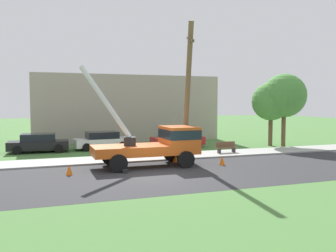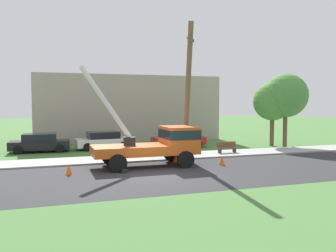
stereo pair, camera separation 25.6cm
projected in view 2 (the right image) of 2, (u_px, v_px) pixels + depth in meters
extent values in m
plane|color=#477538|center=(115.00, 148.00, 30.27)|extent=(120.00, 120.00, 0.00)
cube|color=#2B2B2D|center=(157.00, 175.00, 18.93)|extent=(80.00, 8.30, 0.01)
cube|color=#9E9E99|center=(132.00, 158.00, 24.20)|extent=(80.00, 2.86, 0.10)
cube|color=#C65119|center=(129.00, 150.00, 20.98)|extent=(4.31, 2.42, 0.55)
cube|color=#C65119|center=(179.00, 139.00, 21.95)|extent=(1.91, 2.41, 1.60)
cube|color=#19232D|center=(179.00, 134.00, 21.93)|extent=(1.93, 2.43, 0.56)
cylinder|color=black|center=(130.00, 141.00, 20.95)|extent=(0.70, 0.70, 0.50)
cylinder|color=silver|center=(105.00, 102.00, 20.99)|extent=(2.89, 1.64, 4.26)
cube|color=black|center=(125.00, 171.00, 19.48)|extent=(0.30, 0.30, 0.20)
cube|color=black|center=(115.00, 163.00, 22.21)|extent=(0.30, 0.30, 0.20)
cylinder|color=black|center=(186.00, 160.00, 20.88)|extent=(1.00, 0.30, 1.00)
cylinder|color=black|center=(172.00, 154.00, 23.14)|extent=(1.00, 0.30, 1.00)
cylinder|color=black|center=(118.00, 163.00, 19.59)|extent=(1.00, 0.30, 1.00)
cylinder|color=black|center=(110.00, 157.00, 21.85)|extent=(1.00, 0.30, 1.00)
cylinder|color=brown|center=(188.00, 94.00, 22.88)|extent=(0.91, 2.76, 8.75)
cube|color=brown|center=(190.00, 39.00, 21.74)|extent=(0.54, 1.77, 0.64)
cone|color=orange|center=(222.00, 160.00, 21.90)|extent=(0.36, 0.36, 0.56)
cone|color=orange|center=(69.00, 170.00, 18.95)|extent=(0.36, 0.36, 0.56)
cone|color=orange|center=(175.00, 158.00, 22.96)|extent=(0.36, 0.36, 0.56)
cube|color=black|center=(40.00, 145.00, 27.51)|extent=(4.49, 2.03, 0.65)
cube|color=black|center=(40.00, 137.00, 27.47)|extent=(2.55, 1.78, 0.55)
cylinder|color=black|center=(59.00, 149.00, 27.05)|extent=(0.64, 0.22, 0.64)
cylinder|color=black|center=(60.00, 146.00, 28.78)|extent=(0.64, 0.22, 0.64)
cylinder|color=black|center=(18.00, 150.00, 26.26)|extent=(0.64, 0.22, 0.64)
cylinder|color=black|center=(21.00, 147.00, 27.99)|extent=(0.64, 0.22, 0.64)
cube|color=silver|center=(103.00, 142.00, 29.31)|extent=(4.53, 2.14, 0.65)
cube|color=black|center=(103.00, 135.00, 29.27)|extent=(2.59, 1.85, 0.55)
cylinder|color=black|center=(124.00, 145.00, 29.07)|extent=(0.64, 0.22, 0.64)
cylinder|color=black|center=(118.00, 143.00, 30.72)|extent=(0.64, 0.22, 0.64)
cylinder|color=black|center=(87.00, 147.00, 27.92)|extent=(0.64, 0.22, 0.64)
cylinder|color=black|center=(83.00, 145.00, 29.57)|extent=(0.64, 0.22, 0.64)
cube|color=#B21E1E|center=(179.00, 141.00, 30.41)|extent=(4.41, 1.82, 0.65)
cube|color=black|center=(179.00, 134.00, 30.37)|extent=(2.47, 1.67, 0.55)
cylinder|color=black|center=(199.00, 144.00, 30.06)|extent=(0.64, 0.22, 0.64)
cylinder|color=black|center=(190.00, 142.00, 31.75)|extent=(0.64, 0.22, 0.64)
cylinder|color=black|center=(166.00, 145.00, 29.11)|extent=(0.64, 0.22, 0.64)
cylinder|color=black|center=(159.00, 143.00, 30.80)|extent=(0.64, 0.22, 0.64)
cube|color=brown|center=(227.00, 148.00, 26.46)|extent=(1.60, 0.44, 0.06)
cube|color=brown|center=(226.00, 144.00, 26.63)|extent=(1.60, 0.06, 0.40)
cube|color=#333338|center=(220.00, 151.00, 26.28)|extent=(0.10, 0.40, 0.45)
cube|color=#333338|center=(234.00, 151.00, 26.67)|extent=(0.10, 0.40, 0.45)
cylinder|color=brown|center=(272.00, 125.00, 31.29)|extent=(0.36, 0.36, 3.62)
sphere|color=#4C8C3D|center=(272.00, 101.00, 31.15)|extent=(3.31, 3.31, 3.31)
cylinder|color=brown|center=(285.00, 123.00, 30.87)|extent=(0.36, 0.36, 4.09)
sphere|color=#4C8C3D|center=(286.00, 95.00, 30.71)|extent=(3.74, 3.74, 3.74)
cube|color=#A5998C|center=(127.00, 108.00, 36.86)|extent=(18.00, 6.00, 6.40)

